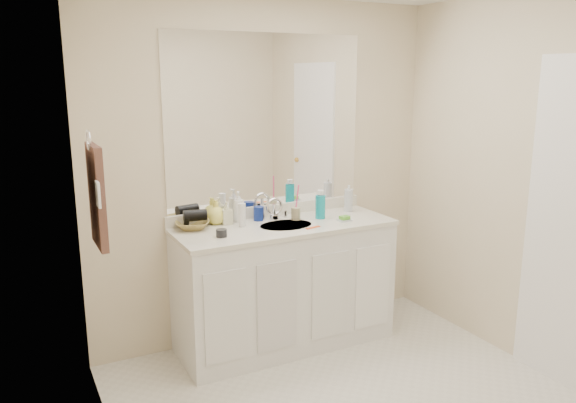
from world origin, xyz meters
The scene contains 27 objects.
wall_back centered at (0.00, 1.30, 1.20)m, with size 2.60×0.02×2.40m, color beige.
wall_left centered at (-1.30, 0.00, 1.20)m, with size 0.02×2.60×2.40m, color beige.
wall_right centered at (1.30, 0.00, 1.20)m, with size 0.02×2.60×2.40m, color beige.
vanity_cabinet centered at (0.00, 1.02, 0.42)m, with size 1.50×0.55×0.85m, color white.
countertop centered at (0.00, 1.02, 0.86)m, with size 1.52×0.57×0.03m, color silver.
backsplash centered at (0.00, 1.29, 0.92)m, with size 1.52×0.03×0.08m, color white.
sink_basin centered at (0.00, 1.00, 0.87)m, with size 0.37×0.37×0.02m, color beige.
faucet centered at (0.00, 1.18, 0.94)m, with size 0.02×0.02×0.11m, color silver.
mirror centered at (0.00, 1.29, 1.56)m, with size 1.48×0.01×1.20m, color white.
blue_mug centered at (-0.11, 1.20, 0.93)m, with size 0.07×0.07×0.10m, color navy.
tan_cup centered at (0.13, 1.10, 0.92)m, with size 0.06×0.06×0.09m, color tan.
toothbrush centered at (0.14, 1.10, 1.03)m, with size 0.01×0.01×0.20m, color #FF4387.
mouthwash_bottle centered at (0.30, 1.05, 0.96)m, with size 0.07×0.07×0.17m, color #0E9AAB.
clear_pump_bottle centered at (0.59, 1.14, 0.96)m, with size 0.06×0.06×0.17m, color silver.
soap_dish centered at (0.41, 0.91, 0.89)m, with size 0.09×0.07×0.01m, color silver.
green_soap centered at (0.41, 0.91, 0.90)m, with size 0.07×0.05×0.02m, color #5AB72C.
orange_comb centered at (0.13, 0.86, 0.88)m, with size 0.12×0.02×0.00m, color #F55019.
dark_jar centered at (-0.49, 0.94, 0.90)m, with size 0.07×0.07×0.05m, color black.
extra_white_bottle centered at (-0.28, 1.11, 0.96)m, with size 0.05×0.05×0.16m, color white.
soap_bottle_white centered at (-0.25, 1.24, 0.99)m, with size 0.08×0.08×0.21m, color white.
soap_bottle_cream centered at (-0.35, 1.22, 0.96)m, with size 0.07×0.07×0.15m, color #EDEBC1.
soap_bottle_yellow centered at (-0.41, 1.25, 0.96)m, with size 0.13×0.13×0.17m, color #F9EF61.
wicker_basket centered at (-0.60, 1.20, 0.91)m, with size 0.23×0.23×0.06m, color olive.
hair_dryer centered at (-0.58, 1.20, 0.97)m, with size 0.08×0.08×0.15m, color black.
towel_ring centered at (-1.27, 0.77, 1.55)m, with size 0.11×0.11×0.01m, color silver.
hand_towel centered at (-1.25, 0.77, 1.25)m, with size 0.04×0.32×0.55m, color #412923.
switch_plate centered at (-1.27, 0.57, 1.30)m, with size 0.01×0.09×0.13m, color white.
Camera 1 is at (-1.69, -2.28, 1.88)m, focal length 35.00 mm.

